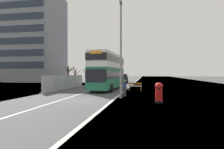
% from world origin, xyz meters
% --- Properties ---
extents(ground, '(140.00, 280.00, 0.10)m').
position_xyz_m(ground, '(0.58, 0.14, -0.05)').
color(ground, '#424244').
extents(double_decker_bus, '(3.23, 11.66, 5.07)m').
position_xyz_m(double_decker_bus, '(-0.03, 10.74, 2.70)').
color(double_decker_bus, '#1E6B47').
rests_on(double_decker_bus, ground).
extents(lamppost_foreground, '(0.29, 0.70, 9.11)m').
position_xyz_m(lamppost_foreground, '(2.96, 1.91, 4.32)').
color(lamppost_foreground, gray).
rests_on(lamppost_foreground, ground).
extents(red_pillar_postbox, '(0.62, 0.62, 1.62)m').
position_xyz_m(red_pillar_postbox, '(6.31, -0.43, 0.89)').
color(red_pillar_postbox, black).
rests_on(red_pillar_postbox, ground).
extents(roadworks_barrier, '(1.86, 0.94, 1.09)m').
position_xyz_m(roadworks_barrier, '(3.85, 9.80, 0.69)').
color(roadworks_barrier, orange).
rests_on(roadworks_barrier, ground).
extents(construction_site_fence, '(0.44, 13.80, 2.12)m').
position_xyz_m(construction_site_fence, '(-6.29, 10.58, 1.01)').
color(construction_site_fence, '#A8AAAD').
rests_on(construction_site_fence, ground).
extents(car_oncoming_near, '(1.99, 4.15, 2.22)m').
position_xyz_m(car_oncoming_near, '(0.06, 28.84, 1.03)').
color(car_oncoming_near, black).
rests_on(car_oncoming_near, ground).
extents(car_receding_mid, '(1.98, 4.44, 2.30)m').
position_xyz_m(car_receding_mid, '(-4.02, 36.26, 1.07)').
color(car_receding_mid, black).
rests_on(car_receding_mid, ground).
extents(bare_tree_far_verge_near, '(2.38, 2.92, 4.31)m').
position_xyz_m(bare_tree_far_verge_near, '(-14.94, 36.66, 2.00)').
color(bare_tree_far_verge_near, '#4C3D2D').
rests_on(bare_tree_far_verge_near, ground).
extents(bare_tree_far_verge_mid, '(3.19, 3.23, 4.36)m').
position_xyz_m(bare_tree_far_verge_mid, '(-15.30, 32.60, 2.37)').
color(bare_tree_far_verge_mid, '#4C3D2D').
rests_on(bare_tree_far_verge_mid, ground).
extents(bare_tree_far_verge_far, '(2.28, 2.54, 4.72)m').
position_xyz_m(bare_tree_far_verge_far, '(-15.83, 49.77, 2.16)').
color(bare_tree_far_verge_far, '#4C3D2D').
rests_on(bare_tree_far_verge_far, ground).
extents(pedestrian_at_kerb, '(0.34, 0.34, 1.69)m').
position_xyz_m(pedestrian_at_kerb, '(3.16, 3.39, 0.85)').
color(pedestrian_at_kerb, '#2D3342').
rests_on(pedestrian_at_kerb, ground).
extents(backdrop_office_block, '(24.13, 12.99, 24.52)m').
position_xyz_m(backdrop_office_block, '(-30.91, 33.81, 12.26)').
color(backdrop_office_block, gray).
rests_on(backdrop_office_block, ground).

